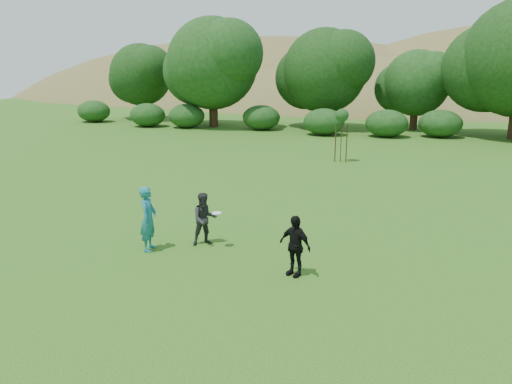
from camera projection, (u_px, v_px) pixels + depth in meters
ground at (217, 257)px, 13.51m from camera, size 120.00×120.00×0.00m
player_teal at (148, 219)px, 13.79m from camera, size 0.60×0.76×1.83m
player_grey at (205, 219)px, 14.26m from camera, size 0.94×0.92×1.53m
player_black at (295, 246)px, 12.14m from camera, size 0.97×0.66×1.53m
frisbee at (217, 213)px, 13.90m from camera, size 0.27×0.27×0.03m
sapling at (342, 117)px, 26.26m from camera, size 0.70×0.70×2.85m
hillside at (400, 177)px, 78.65m from camera, size 150.00×72.00×52.00m
tree_row at (419, 68)px, 37.19m from camera, size 53.92×10.38×9.62m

